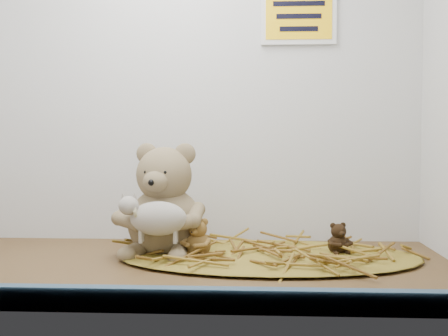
# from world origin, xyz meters

# --- Properties ---
(alcove_shell) EXTENTS (1.20, 0.60, 0.90)m
(alcove_shell) POSITION_xyz_m (0.00, 0.09, 0.45)
(alcove_shell) COLOR #482D18
(alcove_shell) RESTS_ON ground
(front_rail) EXTENTS (1.19, 0.02, 0.04)m
(front_rail) POSITION_xyz_m (0.00, -0.29, 0.02)
(front_rail) COLOR #3B5571
(front_rail) RESTS_ON shelf_floor
(straw_bed) EXTENTS (0.64, 0.37, 0.01)m
(straw_bed) POSITION_xyz_m (0.22, 0.08, 0.01)
(straw_bed) COLOR brown
(straw_bed) RESTS_ON shelf_floor
(main_teddy) EXTENTS (0.23, 0.24, 0.24)m
(main_teddy) POSITION_xyz_m (-0.00, 0.11, 0.12)
(main_teddy) COLOR #8C7856
(main_teddy) RESTS_ON shelf_floor
(toy_lamb) EXTENTS (0.15, 0.09, 0.10)m
(toy_lamb) POSITION_xyz_m (-0.00, 0.02, 0.09)
(toy_lamb) COLOR #B3ABA0
(toy_lamb) RESTS_ON main_teddy
(mini_teddy_tan) EXTENTS (0.09, 0.09, 0.08)m
(mini_teddy_tan) POSITION_xyz_m (0.08, 0.06, 0.05)
(mini_teddy_tan) COLOR olive
(mini_teddy_tan) RESTS_ON straw_bed
(mini_teddy_brown) EXTENTS (0.07, 0.07, 0.07)m
(mini_teddy_brown) POSITION_xyz_m (0.37, 0.10, 0.05)
(mini_teddy_brown) COLOR black
(mini_teddy_brown) RESTS_ON straw_bed
(wall_sign) EXTENTS (0.16, 0.01, 0.11)m
(wall_sign) POSITION_xyz_m (0.30, 0.29, 0.55)
(wall_sign) COLOR yellow
(wall_sign) RESTS_ON back_wall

